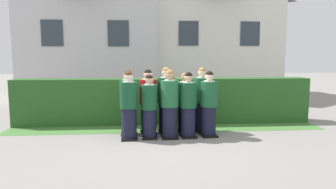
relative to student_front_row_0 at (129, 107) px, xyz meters
name	(u,v)px	position (x,y,z in m)	size (l,w,h in m)	color
ground_plane	(169,137)	(0.98, 0.07, -0.79)	(60.00, 60.00, 0.00)	gray
student_front_row_0	(129,107)	(0.00, 0.00, 0.00)	(0.43, 0.49, 1.66)	black
student_front_row_1	(149,108)	(0.50, 0.05, -0.04)	(0.41, 0.45, 1.57)	black
student_front_row_2	(170,106)	(1.00, 0.05, 0.02)	(0.44, 0.50, 1.69)	black
student_front_row_3	(188,106)	(1.46, 0.08, -0.02)	(0.42, 0.53, 1.63)	black
student_front_row_4	(209,105)	(1.99, 0.13, 0.00)	(0.43, 0.50, 1.65)	black
student_rear_row_0	(128,104)	(-0.04, 0.47, 0.01)	(0.44, 0.53, 1.68)	black
student_in_red_blazer	(148,103)	(0.47, 0.54, 0.01)	(0.46, 0.56, 1.69)	black
student_rear_row_2	(166,102)	(0.95, 0.59, 0.03)	(0.46, 0.55, 1.73)	black
student_rear_row_3	(185,104)	(1.44, 0.61, -0.04)	(0.41, 0.51, 1.58)	black
student_rear_row_4	(202,101)	(1.91, 0.65, 0.03)	(0.45, 0.55, 1.72)	black
hedge	(164,101)	(0.98, 1.79, -0.11)	(8.77, 0.70, 1.36)	#285623
school_building_main	(209,28)	(3.84, 8.72, 2.71)	(6.71, 4.60, 6.83)	silver
school_building_annex	(93,28)	(-2.08, 8.17, 2.63)	(6.51, 4.48, 6.68)	silver
lawn_strip	(166,129)	(0.98, 0.99, -0.79)	(8.77, 0.90, 0.01)	#477A38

